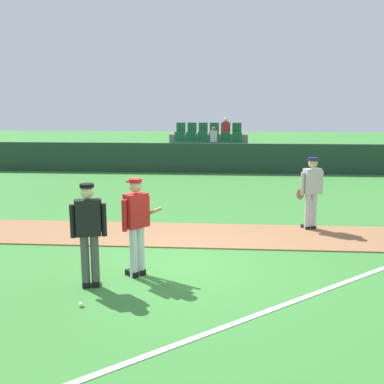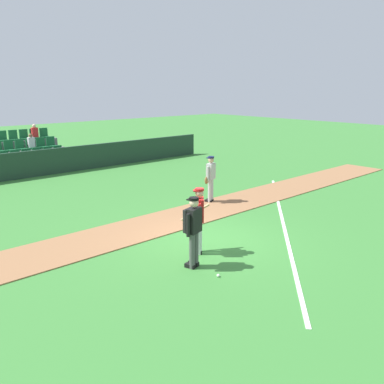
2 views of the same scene
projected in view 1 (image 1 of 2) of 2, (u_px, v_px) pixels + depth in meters
ground_plane at (180, 267)px, 8.63m from camera, size 80.00×80.00×0.00m
infield_dirt_path at (189, 235)px, 10.65m from camera, size 28.00×1.96×0.03m
foul_line_chalk at (349, 281)px, 7.92m from camera, size 9.23×7.82×0.01m
dugout_fence at (206, 158)px, 19.92m from camera, size 20.00×0.16×1.29m
stadium_bleachers at (208, 154)px, 21.77m from camera, size 3.90×2.95×2.30m
batter_red_jersey at (136, 223)px, 8.00m from camera, size 0.75×0.68×1.76m
umpire_home_plate at (89, 229)px, 7.52m from camera, size 0.57×0.38×1.76m
runner_grey_jersey at (311, 191)px, 10.93m from camera, size 0.66×0.40×1.76m
baseball at (81, 304)px, 6.93m from camera, size 0.07×0.07×0.07m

